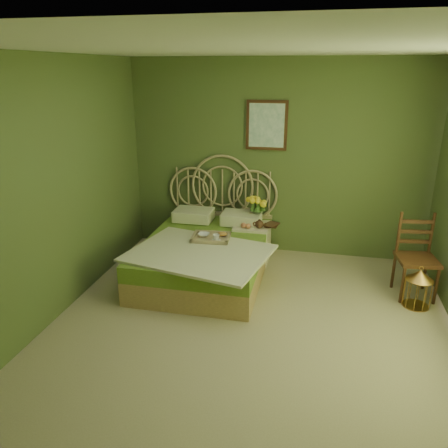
% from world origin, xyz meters
% --- Properties ---
extents(floor, '(4.50, 4.50, 0.00)m').
position_xyz_m(floor, '(0.00, 0.00, 0.00)').
color(floor, tan).
rests_on(floor, ground).
extents(ceiling, '(4.50, 4.50, 0.00)m').
position_xyz_m(ceiling, '(0.00, 0.00, 2.60)').
color(ceiling, silver).
rests_on(ceiling, wall_back).
extents(wall_back, '(4.00, 0.00, 4.00)m').
position_xyz_m(wall_back, '(0.00, 2.25, 1.30)').
color(wall_back, '#4E6434').
rests_on(wall_back, floor).
extents(wall_left, '(0.00, 4.50, 4.50)m').
position_xyz_m(wall_left, '(-2.00, 0.00, 1.30)').
color(wall_left, '#4E6434').
rests_on(wall_left, floor).
extents(wall_art, '(0.54, 0.04, 0.64)m').
position_xyz_m(wall_art, '(-0.15, 2.22, 1.75)').
color(wall_art, '#37210F').
rests_on(wall_art, wall_back).
extents(bed, '(1.70, 2.15, 1.33)m').
position_xyz_m(bed, '(-0.74, 1.29, 0.29)').
color(bed, tan).
rests_on(bed, floor).
extents(nightstand, '(0.46, 0.47, 0.94)m').
position_xyz_m(nightstand, '(-0.24, 1.83, 0.34)').
color(nightstand, beige).
rests_on(nightstand, floor).
extents(chair, '(0.47, 0.47, 0.94)m').
position_xyz_m(chair, '(1.70, 1.32, 0.52)').
color(chair, '#37210F').
rests_on(chair, floor).
extents(birdcage, '(0.28, 0.28, 0.43)m').
position_xyz_m(birdcage, '(1.70, 1.01, 0.21)').
color(birdcage, '#B57F3A').
rests_on(birdcage, floor).
extents(book_lower, '(0.18, 0.23, 0.02)m').
position_xyz_m(book_lower, '(-0.07, 1.83, 0.52)').
color(book_lower, '#381E0F').
rests_on(book_lower, nightstand).
extents(book_upper, '(0.24, 0.26, 0.02)m').
position_xyz_m(book_upper, '(-0.07, 1.83, 0.54)').
color(book_upper, '#472819').
rests_on(book_upper, nightstand).
extents(cereal_bowl, '(0.15, 0.15, 0.03)m').
position_xyz_m(cereal_bowl, '(-0.76, 1.26, 0.53)').
color(cereal_bowl, white).
rests_on(cereal_bowl, bed).
extents(coffee_cup, '(0.10, 0.10, 0.08)m').
position_xyz_m(coffee_cup, '(-0.58, 1.15, 0.55)').
color(coffee_cup, white).
rests_on(coffee_cup, bed).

